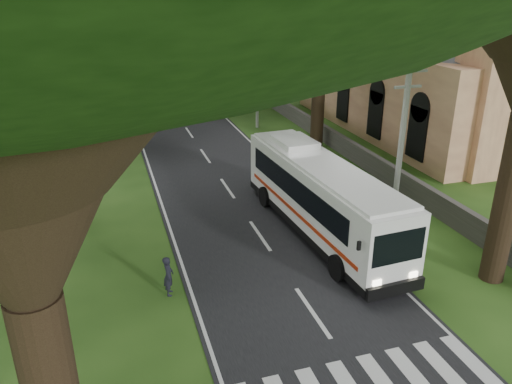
% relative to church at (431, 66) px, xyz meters
% --- Properties ---
extents(ground, '(140.00, 140.00, 0.00)m').
position_rel_church_xyz_m(ground, '(-17.86, -21.55, -4.91)').
color(ground, '#1F3F12').
rests_on(ground, ground).
extents(road, '(8.00, 120.00, 0.04)m').
position_rel_church_xyz_m(road, '(-17.86, 3.45, -4.90)').
color(road, black).
rests_on(road, ground).
extents(property_wall, '(0.35, 50.00, 1.20)m').
position_rel_church_xyz_m(property_wall, '(-8.86, 2.45, -4.31)').
color(property_wall, '#383533').
rests_on(property_wall, ground).
extents(church, '(14.00, 24.00, 11.60)m').
position_rel_church_xyz_m(church, '(0.00, 0.00, 0.00)').
color(church, tan).
rests_on(church, ground).
extents(pole_near, '(1.60, 0.24, 8.00)m').
position_rel_church_xyz_m(pole_near, '(-12.36, -15.55, -0.73)').
color(pole_near, gray).
rests_on(pole_near, ground).
extents(pole_mid, '(1.60, 0.24, 8.00)m').
position_rel_church_xyz_m(pole_mid, '(-12.36, 4.45, -0.73)').
color(pole_mid, gray).
rests_on(pole_mid, ground).
extents(pole_far, '(1.60, 0.24, 8.00)m').
position_rel_church_xyz_m(pole_far, '(-12.36, 24.45, -0.73)').
color(pole_far, gray).
rests_on(pole_far, ground).
extents(coach_bus, '(3.27, 11.63, 3.39)m').
position_rel_church_xyz_m(coach_bus, '(-15.17, -13.93, -3.08)').
color(coach_bus, white).
rests_on(coach_bus, ground).
extents(distant_car_a, '(2.04, 4.35, 1.44)m').
position_rel_church_xyz_m(distant_car_a, '(-20.46, 16.84, -4.16)').
color(distant_car_a, '#ABAAAF').
rests_on(distant_car_a, road).
extents(distant_car_b, '(2.62, 4.81, 1.50)m').
position_rel_church_xyz_m(distant_car_b, '(-20.86, 33.66, -4.13)').
color(distant_car_b, navy).
rests_on(distant_car_b, road).
extents(pedestrian, '(0.48, 0.63, 1.54)m').
position_rel_church_xyz_m(pedestrian, '(-22.43, -16.93, -4.14)').
color(pedestrian, black).
rests_on(pedestrian, ground).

